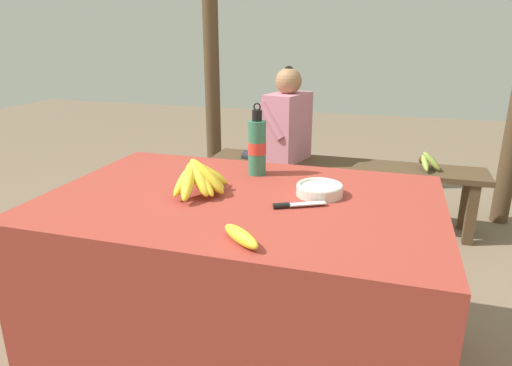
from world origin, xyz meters
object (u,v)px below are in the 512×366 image
(banana_bunch_ripe, at_px, (200,176))
(knife, at_px, (292,205))
(seated_vendor, at_px, (281,133))
(serving_bowl, at_px, (320,189))
(banana_bunch_green, at_px, (427,160))
(water_bottle, at_px, (257,146))
(loose_banana_front, at_px, (241,236))
(support_post_near, at_px, (210,14))
(wooden_bench, at_px, (343,172))

(banana_bunch_ripe, relative_size, knife, 1.85)
(knife, relative_size, seated_vendor, 0.17)
(serving_bowl, xyz_separation_m, banana_bunch_green, (0.46, 1.42, -0.23))
(banana_bunch_ripe, relative_size, banana_bunch_green, 1.32)
(banana_bunch_ripe, bearing_deg, water_bottle, 66.04)
(seated_vendor, relative_size, banana_bunch_green, 4.30)
(knife, height_order, banana_bunch_green, knife)
(loose_banana_front, distance_m, support_post_near, 2.51)
(seated_vendor, bearing_deg, support_post_near, -13.82)
(water_bottle, relative_size, knife, 1.71)
(wooden_bench, relative_size, banana_bunch_green, 7.39)
(seated_vendor, height_order, banana_bunch_green, seated_vendor)
(seated_vendor, bearing_deg, water_bottle, 114.42)
(seated_vendor, bearing_deg, serving_bowl, 124.58)
(wooden_bench, bearing_deg, banana_bunch_green, 0.24)
(banana_bunch_ripe, distance_m, loose_banana_front, 0.45)
(support_post_near, bearing_deg, wooden_bench, -17.59)
(wooden_bench, bearing_deg, water_bottle, -100.74)
(serving_bowl, height_order, knife, serving_bowl)
(water_bottle, xyz_separation_m, banana_bunch_green, (0.76, 1.23, -0.33))
(banana_bunch_green, height_order, support_post_near, support_post_near)
(knife, relative_size, wooden_bench, 0.10)
(banana_bunch_ripe, distance_m, banana_bunch_green, 1.78)
(seated_vendor, bearing_deg, knife, 120.43)
(wooden_bench, relative_size, seated_vendor, 1.72)
(support_post_near, bearing_deg, seated_vendor, -29.18)
(water_bottle, height_order, knife, water_bottle)
(banana_bunch_ripe, xyz_separation_m, seated_vendor, (-0.06, 1.50, -0.15))
(loose_banana_front, relative_size, seated_vendor, 0.15)
(wooden_bench, distance_m, support_post_near, 1.51)
(seated_vendor, xyz_separation_m, support_post_near, (-0.64, 0.36, 0.78))
(serving_bowl, xyz_separation_m, wooden_bench, (-0.06, 1.41, -0.36))
(serving_bowl, distance_m, support_post_near, 2.19)
(support_post_near, bearing_deg, loose_banana_front, -66.17)
(knife, bearing_deg, water_bottle, 95.98)
(loose_banana_front, bearing_deg, support_post_near, 113.83)
(banana_bunch_ripe, xyz_separation_m, wooden_bench, (0.36, 1.52, -0.40))
(banana_bunch_ripe, distance_m, wooden_bench, 1.61)
(loose_banana_front, distance_m, wooden_bench, 1.91)
(knife, height_order, seated_vendor, seated_vendor)
(loose_banana_front, distance_m, banana_bunch_green, 1.99)
(banana_bunch_ripe, distance_m, knife, 0.36)
(serving_bowl, height_order, water_bottle, water_bottle)
(water_bottle, relative_size, banana_bunch_green, 1.22)
(water_bottle, height_order, seated_vendor, seated_vendor)
(serving_bowl, distance_m, banana_bunch_green, 1.51)
(loose_banana_front, bearing_deg, banana_bunch_green, 71.93)
(knife, height_order, support_post_near, support_post_near)
(banana_bunch_ripe, relative_size, wooden_bench, 0.18)
(banana_bunch_ripe, xyz_separation_m, knife, (0.35, -0.04, -0.06))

